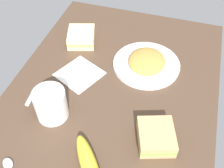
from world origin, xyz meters
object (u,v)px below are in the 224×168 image
sandwich_main (81,37)px  paper_napkin (80,74)px  coffee_mug_black (51,104)px  banana (89,166)px  sandwich_side (156,137)px  plate_of_food (147,63)px

sandwich_main → paper_napkin: sandwich_main is taller
coffee_mug_black → sandwich_main: (33.48, 4.24, -2.63)cm
sandwich_main → paper_napkin: (-16.09, -5.50, -2.05)cm
coffee_mug_black → banana: size_ratio=0.67×
banana → paper_napkin: (30.30, 14.78, -1.89)cm
sandwich_main → sandwich_side: bearing=-134.4°
plate_of_food → paper_napkin: size_ratio=1.78×
sandwich_side → coffee_mug_black: bearing=90.0°
coffee_mug_black → sandwich_side: coffee_mug_black is taller
plate_of_food → paper_napkin: 22.75cm
sandwich_side → banana: size_ratio=0.75×
coffee_mug_black → plate_of_food: bearing=-37.5°
sandwich_main → sandwich_side: (-33.48, -34.16, -0.00)cm
plate_of_food → paper_napkin: bearing=117.5°
sandwich_main → banana: sandwich_main is taller
coffee_mug_black → sandwich_main: size_ratio=0.89×
plate_of_food → coffee_mug_black: coffee_mug_black is taller
banana → paper_napkin: bearing=26.0°
banana → paper_napkin: banana is taller
coffee_mug_black → paper_napkin: coffee_mug_black is taller
coffee_mug_black → sandwich_side: size_ratio=0.89×
sandwich_side → banana: bearing=132.9°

